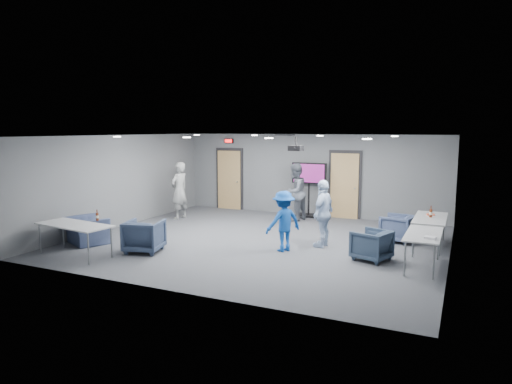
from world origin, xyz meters
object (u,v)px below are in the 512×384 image
at_px(person_b, 295,192).
at_px(person_d, 284,221).
at_px(chair_right_a, 397,228).
at_px(table_front_left, 74,226).
at_px(chair_right_b, 371,245).
at_px(chair_front_b, 86,231).
at_px(tv_stand, 309,186).
at_px(chair_front_a, 144,236).
at_px(bottle_right, 431,213).
at_px(person_a, 179,191).
at_px(projector, 296,148).
at_px(bottle_front, 97,217).
at_px(table_right_b, 423,236).
at_px(person_c, 323,213).
at_px(table_right_a, 430,219).

distance_m(person_b, person_d, 3.67).
height_order(chair_right_a, table_front_left, table_front_left).
relative_size(chair_right_b, chair_front_b, 0.73).
bearing_deg(chair_right_b, person_b, -119.61).
height_order(chair_front_b, table_front_left, table_front_left).
distance_m(person_d, chair_front_b, 5.01).
height_order(table_front_left, tv_stand, tv_stand).
height_order(chair_front_a, bottle_right, bottle_right).
xyz_separation_m(chair_right_a, chair_front_b, (-7.10, -3.50, -0.02)).
distance_m(person_a, tv_stand, 4.21).
bearing_deg(chair_front_b, chair_right_a, -128.75).
height_order(chair_right_a, projector, projector).
xyz_separation_m(chair_right_a, bottle_right, (0.80, -0.17, 0.49)).
height_order(person_a, chair_front_b, person_a).
height_order(person_d, bottle_front, person_d).
xyz_separation_m(chair_right_a, table_right_b, (0.80, -2.10, 0.33)).
relative_size(chair_front_a, projector, 2.35).
xyz_separation_m(person_b, tv_stand, (0.17, 0.85, 0.11)).
bearing_deg(table_front_left, person_c, 39.64).
height_order(person_b, person_d, person_b).
relative_size(person_a, projector, 5.15).
distance_m(chair_front_b, tv_stand, 7.06).
relative_size(chair_front_b, table_front_left, 0.53).
relative_size(chair_right_a, chair_front_b, 0.75).
bearing_deg(person_d, chair_front_b, -39.01).
bearing_deg(chair_right_b, bottle_front, -53.35).
xyz_separation_m(person_b, person_d, (0.99, -3.53, -0.19)).
bearing_deg(table_right_b, projector, 74.59).
relative_size(person_d, tv_stand, 0.80).
distance_m(chair_front_a, tv_stand, 6.23).
bearing_deg(table_right_a, tv_stand, 57.54).
bearing_deg(person_d, chair_right_b, 127.15).
bearing_deg(table_right_b, table_front_left, 107.83).
xyz_separation_m(bottle_right, projector, (-3.13, -1.06, 1.57)).
bearing_deg(person_c, bottle_right, 122.37).
distance_m(bottle_front, tv_stand, 6.98).
height_order(table_right_a, table_front_left, same).
height_order(table_right_b, bottle_right, bottle_right).
relative_size(chair_front_b, bottle_right, 3.58).
relative_size(chair_right_b, table_right_b, 0.45).
bearing_deg(table_front_left, table_right_b, 24.66).
distance_m(person_a, person_b, 3.69).
height_order(table_right_a, tv_stand, tv_stand).
xyz_separation_m(person_a, chair_front_b, (-0.32, -3.70, -0.58)).
distance_m(person_b, bottle_front, 6.14).
xyz_separation_m(table_right_b, bottle_right, (0.00, 1.92, 0.15)).
distance_m(chair_right_b, tv_stand, 5.19).
distance_m(chair_front_b, bottle_right, 8.59).
bearing_deg(projector, person_b, 113.77).
xyz_separation_m(person_b, person_c, (1.73, -2.74, -0.08)).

